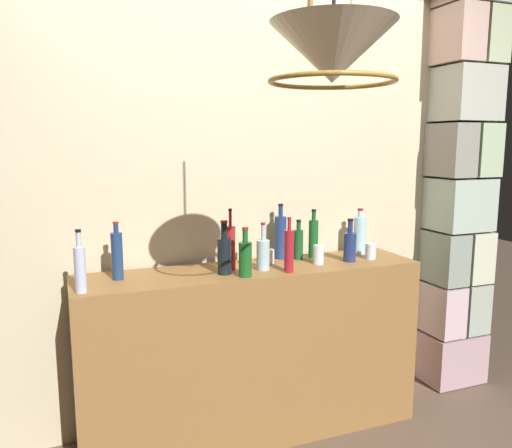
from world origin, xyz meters
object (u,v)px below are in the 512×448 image
Objects in this scene: liquor_bottle_tequila at (80,268)px; liquor_bottle_sherry at (298,243)px; liquor_bottle_whiskey at (350,246)px; pendant_lamp at (333,55)px; liquor_bottle_bourbon at (360,235)px; liquor_bottle_amaro at (117,255)px; glass_tumbler_shot at (269,256)px; liquor_bottle_brandy at (263,254)px; liquor_bottle_rum at (224,254)px; liquor_bottle_vodka at (289,250)px; liquor_bottle_gin at (230,247)px; liquor_bottle_mezcal at (313,238)px; glass_tumbler_highball at (318,255)px; glass_tumbler_rocks at (371,251)px; liquor_bottle_scotch at (245,258)px; liquor_bottle_rye at (280,236)px.

liquor_bottle_sherry is at bearing 11.26° from liquor_bottle_tequila.
pendant_lamp is at bearing -125.65° from liquor_bottle_whiskey.
liquor_bottle_tequila is 1.23m from liquor_bottle_sherry.
liquor_bottle_amaro is at bearing -177.23° from liquor_bottle_bourbon.
glass_tumbler_shot is at bearing 77.72° from pendant_lamp.
liquor_bottle_rum is at bearing -178.01° from liquor_bottle_brandy.
liquor_bottle_vodka is 1.22m from pendant_lamp.
liquor_bottle_gin reaches higher than liquor_bottle_tequila.
liquor_bottle_vodka reaches higher than liquor_bottle_rum.
liquor_bottle_mezcal is at bearing 22.06° from liquor_bottle_brandy.
liquor_bottle_sherry is 2.16× the size of glass_tumbler_highball.
liquor_bottle_whiskey reaches higher than glass_tumbler_rocks.
liquor_bottle_rum is at bearing -10.26° from liquor_bottle_amaro.
liquor_bottle_tequila reaches higher than liquor_bottle_scotch.
liquor_bottle_tequila is 2.71× the size of glass_tumbler_highball.
liquor_bottle_sherry is at bearing 54.68° from liquor_bottle_vodka.
liquor_bottle_whiskey is at bearing -16.11° from glass_tumbler_shot.
liquor_bottle_rye is at bearing 173.85° from liquor_bottle_bourbon.
liquor_bottle_gin is at bearing -2.18° from liquor_bottle_amaro.
liquor_bottle_rum is 0.56m from glass_tumbler_highball.
glass_tumbler_rocks is 1.55m from pendant_lamp.
liquor_bottle_sherry is at bearing 11.56° from liquor_bottle_gin.
liquor_bottle_scotch is 0.77× the size of liquor_bottle_gin.
glass_tumbler_shot is at bearing 2.93° from liquor_bottle_amaro.
liquor_bottle_rye reaches higher than liquor_bottle_tequila.
liquor_bottle_brandy is 0.18m from liquor_bottle_gin.
liquor_bottle_rum is 1.26m from pendant_lamp.
liquor_bottle_tequila is 1.61m from glass_tumbler_rocks.
liquor_bottle_whiskey is at bearing 54.35° from pendant_lamp.
liquor_bottle_tequila reaches higher than liquor_bottle_mezcal.
glass_tumbler_rocks is (0.84, -0.06, -0.08)m from liquor_bottle_gin.
liquor_bottle_brandy is 0.91× the size of liquor_bottle_rum.
liquor_bottle_gin is at bearing -173.89° from liquor_bottle_bourbon.
liquor_bottle_scotch reaches higher than liquor_bottle_sherry.
liquor_bottle_mezcal is 1.24× the size of liquor_bottle_sherry.
liquor_bottle_gin is 0.52× the size of pendant_lamp.
pendant_lamp is at bearing -106.34° from liquor_bottle_rye.
liquor_bottle_rye is 1.39× the size of liquor_bottle_sherry.
liquor_bottle_mezcal is (1.31, 0.24, 0.01)m from liquor_bottle_tequila.
liquor_bottle_brandy is 2.38× the size of glass_tumbler_highball.
liquor_bottle_bourbon is (0.84, 0.25, 0.02)m from liquor_bottle_scotch.
glass_tumbler_rocks is at bearing 3.26° from liquor_bottle_tequila.
liquor_bottle_whiskey is 0.47m from glass_tumbler_shot.
liquor_bottle_vodka is at bearing -125.32° from liquor_bottle_sherry.
liquor_bottle_rye is at bearing 124.56° from glass_tumbler_highball.
glass_tumbler_shot is at bearing -177.44° from liquor_bottle_bourbon.
liquor_bottle_mezcal is at bearing -16.98° from liquor_bottle_rye.
liquor_bottle_gin reaches higher than liquor_bottle_brandy.
pendant_lamp reaches higher than liquor_bottle_sherry.
liquor_bottle_scotch is at bearing 89.50° from pendant_lamp.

